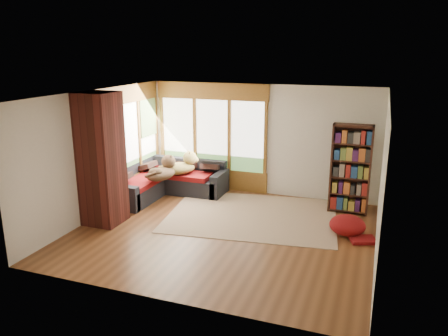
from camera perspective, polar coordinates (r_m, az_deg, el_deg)
The scene contains 17 objects.
floor at distance 8.43m, azimuth -0.08°, elevation -8.28°, with size 5.50×5.50×0.00m, color #562F17.
ceiling at distance 7.76m, azimuth -0.09°, elevation 9.58°, with size 5.50×5.50×0.00m, color white.
wall_back at distance 10.32m, azimuth 4.68°, elevation 3.68°, with size 5.50×0.04×2.60m, color silver.
wall_front at distance 5.83m, azimuth -8.57°, elevation -5.77°, with size 5.50×0.04×2.60m, color silver.
wall_left at distance 9.28m, azimuth -16.26°, elevation 1.78°, with size 0.04×5.00×2.60m, color silver.
wall_right at distance 7.55m, azimuth 19.93°, elevation -1.60°, with size 0.04×5.00×2.60m, color silver.
windows_back at distance 10.66m, azimuth -1.61°, elevation 4.37°, with size 2.82×0.10×1.90m.
windows_left at distance 10.22m, azimuth -12.22°, elevation 3.55°, with size 0.10×2.62×1.90m.
roller_blind at distance 10.83m, azimuth -9.89°, elevation 6.48°, with size 0.03×0.72×0.90m, color #769E5C.
brick_chimney at distance 8.80m, azimuth -15.74°, elevation 1.10°, with size 0.70×0.70×2.60m, color #471914.
sectional_sofa at distance 10.53m, azimuth -6.93°, elevation -1.75°, with size 2.20×2.20×0.80m.
area_rug at distance 9.22m, azimuth 3.67°, elevation -6.16°, with size 3.43×2.62×0.01m, color beige.
bookshelf at distance 9.45m, azimuth 16.18°, elevation -0.17°, with size 0.81×0.27×1.90m.
pouf at distance 8.56m, azimuth 15.82°, elevation -7.12°, with size 0.67×0.67×0.36m, color maroon.
dog_tan at distance 10.34m, azimuth -5.67°, elevation 0.68°, with size 0.96×0.91×0.47m.
dog_brindle at distance 9.96m, azimuth -8.04°, elevation -0.00°, with size 0.66×0.92×0.46m.
throw_pillows at distance 10.41m, azimuth -6.43°, elevation 0.71°, with size 1.98×1.68×0.45m.
Camera 1 is at (2.64, -7.26, 3.39)m, focal length 35.00 mm.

